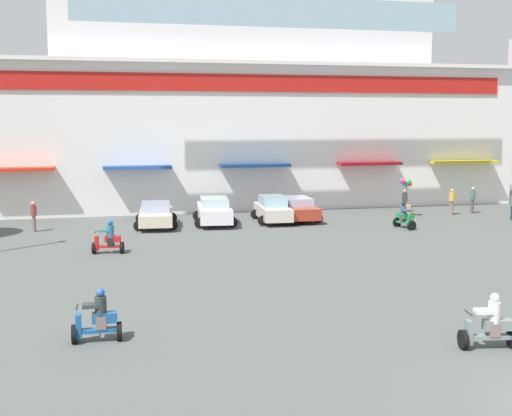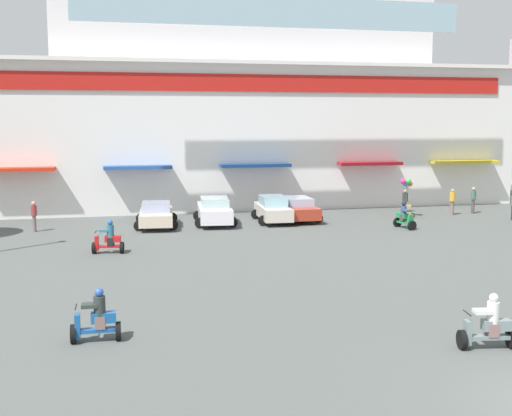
{
  "view_description": "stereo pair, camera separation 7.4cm",
  "coord_description": "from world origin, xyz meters",
  "px_view_note": "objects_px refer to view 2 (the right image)",
  "views": [
    {
      "loc": [
        -9.47,
        -11.23,
        6.1
      ],
      "look_at": [
        -2.59,
        18.78,
        1.83
      ],
      "focal_mm": 45.78,
      "sensor_mm": 36.0,
      "label": 1
    },
    {
      "loc": [
        -9.4,
        -11.25,
        6.1
      ],
      "look_at": [
        -2.59,
        18.78,
        1.83
      ],
      "focal_mm": 45.78,
      "sensor_mm": 36.0,
      "label": 2
    }
  ],
  "objects_px": {
    "pedestrian_2": "(405,201)",
    "balloon_vendor_cart": "(406,202)",
    "parked_car_0": "(156,214)",
    "parked_car_3": "(297,208)",
    "parked_car_1": "(215,211)",
    "scooter_rider_1": "(405,217)",
    "scooter_rider_5": "(96,320)",
    "scooter_rider_7": "(489,326)",
    "pedestrian_3": "(473,198)",
    "parked_car_2": "(273,209)",
    "scooter_rider_0": "(108,240)",
    "pedestrian_0": "(34,214)",
    "pedestrian_1": "(452,200)"
  },
  "relations": [
    {
      "from": "pedestrian_2",
      "to": "balloon_vendor_cart",
      "type": "height_order",
      "value": "balloon_vendor_cart"
    },
    {
      "from": "parked_car_0",
      "to": "parked_car_3",
      "type": "bearing_deg",
      "value": 3.74
    },
    {
      "from": "parked_car_1",
      "to": "scooter_rider_1",
      "type": "distance_m",
      "value": 10.74
    },
    {
      "from": "scooter_rider_1",
      "to": "balloon_vendor_cart",
      "type": "distance_m",
      "value": 4.23
    },
    {
      "from": "scooter_rider_5",
      "to": "scooter_rider_7",
      "type": "bearing_deg",
      "value": -15.84
    },
    {
      "from": "scooter_rider_1",
      "to": "pedestrian_3",
      "type": "distance_m",
      "value": 8.07
    },
    {
      "from": "pedestrian_3",
      "to": "parked_car_2",
      "type": "bearing_deg",
      "value": -177.7
    },
    {
      "from": "parked_car_3",
      "to": "pedestrian_3",
      "type": "height_order",
      "value": "pedestrian_3"
    },
    {
      "from": "parked_car_1",
      "to": "pedestrian_2",
      "type": "xyz_separation_m",
      "value": [
        12.27,
        0.79,
        0.15
      ]
    },
    {
      "from": "parked_car_2",
      "to": "scooter_rider_0",
      "type": "bearing_deg",
      "value": -143.39
    },
    {
      "from": "scooter_rider_7",
      "to": "pedestrian_2",
      "type": "relative_size",
      "value": 0.95
    },
    {
      "from": "pedestrian_2",
      "to": "scooter_rider_0",
      "type": "bearing_deg",
      "value": -156.67
    },
    {
      "from": "parked_car_1",
      "to": "parked_car_2",
      "type": "xyz_separation_m",
      "value": [
        3.47,
        -0.05,
        -0.01
      ]
    },
    {
      "from": "parked_car_3",
      "to": "pedestrian_0",
      "type": "bearing_deg",
      "value": -177.35
    },
    {
      "from": "scooter_rider_1",
      "to": "pedestrian_1",
      "type": "bearing_deg",
      "value": 37.89
    },
    {
      "from": "pedestrian_1",
      "to": "balloon_vendor_cart",
      "type": "distance_m",
      "value": 3.28
    },
    {
      "from": "scooter_rider_7",
      "to": "pedestrian_1",
      "type": "xyz_separation_m",
      "value": [
        11.39,
        22.13,
        0.33
      ]
    },
    {
      "from": "scooter_rider_7",
      "to": "pedestrian_0",
      "type": "relative_size",
      "value": 0.93
    },
    {
      "from": "scooter_rider_1",
      "to": "pedestrian_1",
      "type": "xyz_separation_m",
      "value": [
        5.17,
        4.02,
        0.32
      ]
    },
    {
      "from": "parked_car_0",
      "to": "pedestrian_1",
      "type": "height_order",
      "value": "pedestrian_1"
    },
    {
      "from": "pedestrian_0",
      "to": "pedestrian_3",
      "type": "xyz_separation_m",
      "value": [
        26.73,
        0.87,
        0.02
      ]
    },
    {
      "from": "pedestrian_1",
      "to": "pedestrian_0",
      "type": "bearing_deg",
      "value": -178.68
    },
    {
      "from": "pedestrian_0",
      "to": "pedestrian_1",
      "type": "relative_size",
      "value": 1.0
    },
    {
      "from": "pedestrian_3",
      "to": "balloon_vendor_cart",
      "type": "distance_m",
      "value": 4.94
    },
    {
      "from": "parked_car_0",
      "to": "pedestrian_2",
      "type": "bearing_deg",
      "value": 3.77
    },
    {
      "from": "parked_car_1",
      "to": "parked_car_3",
      "type": "relative_size",
      "value": 1.06
    },
    {
      "from": "parked_car_0",
      "to": "scooter_rider_5",
      "type": "distance_m",
      "value": 19.05
    },
    {
      "from": "parked_car_1",
      "to": "parked_car_3",
      "type": "bearing_deg",
      "value": 3.55
    },
    {
      "from": "pedestrian_2",
      "to": "balloon_vendor_cart",
      "type": "bearing_deg",
      "value": -111.07
    },
    {
      "from": "parked_car_0",
      "to": "pedestrian_2",
      "type": "relative_size",
      "value": 2.7
    },
    {
      "from": "pedestrian_1",
      "to": "scooter_rider_0",
      "type": "bearing_deg",
      "value": -161.05
    },
    {
      "from": "parked_car_2",
      "to": "pedestrian_1",
      "type": "height_order",
      "value": "pedestrian_1"
    },
    {
      "from": "pedestrian_1",
      "to": "pedestrian_2",
      "type": "distance_m",
      "value": 3.0
    },
    {
      "from": "parked_car_3",
      "to": "pedestrian_0",
      "type": "xyz_separation_m",
      "value": [
        -14.94,
        -0.69,
        0.25
      ]
    },
    {
      "from": "parked_car_1",
      "to": "scooter_rider_0",
      "type": "distance_m",
      "value": 9.28
    },
    {
      "from": "parked_car_2",
      "to": "scooter_rider_1",
      "type": "relative_size",
      "value": 2.8
    },
    {
      "from": "parked_car_1",
      "to": "scooter_rider_0",
      "type": "height_order",
      "value": "parked_car_1"
    },
    {
      "from": "parked_car_3",
      "to": "pedestrian_2",
      "type": "distance_m",
      "value": 7.23
    },
    {
      "from": "scooter_rider_7",
      "to": "balloon_vendor_cart",
      "type": "bearing_deg",
      "value": 69.62
    },
    {
      "from": "scooter_rider_7",
      "to": "pedestrian_2",
      "type": "distance_m",
      "value": 24.25
    },
    {
      "from": "pedestrian_3",
      "to": "scooter_rider_1",
      "type": "bearing_deg",
      "value": -147.62
    },
    {
      "from": "parked_car_0",
      "to": "parked_car_1",
      "type": "relative_size",
      "value": 0.95
    },
    {
      "from": "parked_car_0",
      "to": "scooter_rider_7",
      "type": "bearing_deg",
      "value": -71.7
    },
    {
      "from": "parked_car_0",
      "to": "pedestrian_0",
      "type": "xyz_separation_m",
      "value": [
        -6.53,
        -0.14,
        0.25
      ]
    },
    {
      "from": "parked_car_3",
      "to": "scooter_rider_7",
      "type": "xyz_separation_m",
      "value": [
        -1.24,
        -22.24,
        -0.1
      ]
    },
    {
      "from": "parked_car_0",
      "to": "scooter_rider_5",
      "type": "bearing_deg",
      "value": -99.03
    },
    {
      "from": "parked_car_2",
      "to": "pedestrian_1",
      "type": "bearing_deg",
      "value": 1.19
    },
    {
      "from": "pedestrian_0",
      "to": "pedestrian_1",
      "type": "bearing_deg",
      "value": 1.32
    },
    {
      "from": "parked_car_1",
      "to": "pedestrian_2",
      "type": "distance_m",
      "value": 12.29
    },
    {
      "from": "parked_car_3",
      "to": "parked_car_1",
      "type": "bearing_deg",
      "value": -176.45
    }
  ]
}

